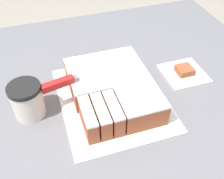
{
  "coord_description": "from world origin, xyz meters",
  "views": [
    {
      "loc": [
        -0.13,
        -0.62,
        1.55
      ],
      "look_at": [
        0.05,
        -0.04,
        0.98
      ],
      "focal_mm": 42.0,
      "sensor_mm": 36.0,
      "label": 1
    }
  ],
  "objects_px": {
    "coffee_cup": "(27,100)",
    "brownie": "(185,71)",
    "cake": "(112,89)",
    "cake_board": "(112,99)",
    "knife": "(68,81)"
  },
  "relations": [
    {
      "from": "brownie",
      "to": "coffee_cup",
      "type": "bearing_deg",
      "value": -178.11
    },
    {
      "from": "cake_board",
      "to": "knife",
      "type": "distance_m",
      "value": 0.16
    },
    {
      "from": "cake_board",
      "to": "cake",
      "type": "bearing_deg",
      "value": 52.67
    },
    {
      "from": "knife",
      "to": "coffee_cup",
      "type": "distance_m",
      "value": 0.13
    },
    {
      "from": "cake",
      "to": "knife",
      "type": "xyz_separation_m",
      "value": [
        -0.13,
        0.03,
        0.05
      ]
    },
    {
      "from": "coffee_cup",
      "to": "brownie",
      "type": "xyz_separation_m",
      "value": [
        0.55,
        0.02,
        -0.04
      ]
    },
    {
      "from": "cake",
      "to": "knife",
      "type": "relative_size",
      "value": 1.01
    },
    {
      "from": "coffee_cup",
      "to": "cake",
      "type": "bearing_deg",
      "value": -3.77
    },
    {
      "from": "cake_board",
      "to": "knife",
      "type": "xyz_separation_m",
      "value": [
        -0.13,
        0.03,
        0.09
      ]
    },
    {
      "from": "coffee_cup",
      "to": "brownie",
      "type": "bearing_deg",
      "value": 1.89
    },
    {
      "from": "brownie",
      "to": "knife",
      "type": "bearing_deg",
      "value": -178.82
    },
    {
      "from": "knife",
      "to": "coffee_cup",
      "type": "xyz_separation_m",
      "value": [
        -0.13,
        -0.01,
        -0.04
      ]
    },
    {
      "from": "coffee_cup",
      "to": "brownie",
      "type": "height_order",
      "value": "coffee_cup"
    },
    {
      "from": "knife",
      "to": "cake_board",
      "type": "bearing_deg",
      "value": -25.17
    },
    {
      "from": "cake",
      "to": "coffee_cup",
      "type": "bearing_deg",
      "value": 176.23
    }
  ]
}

